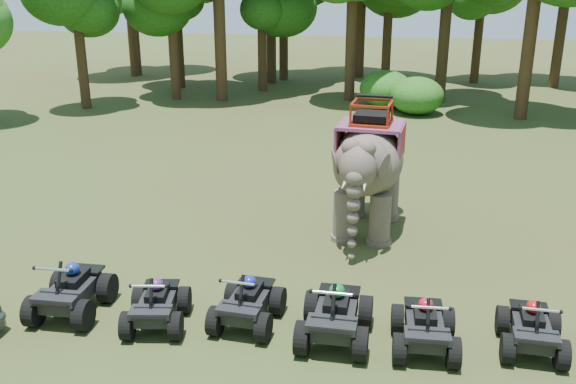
% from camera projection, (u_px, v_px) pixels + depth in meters
% --- Properties ---
extents(ground, '(110.00, 110.00, 0.00)m').
position_uv_depth(ground, '(279.00, 289.00, 14.36)').
color(ground, '#47381E').
rests_on(ground, ground).
extents(elephant, '(2.36, 4.48, 3.61)m').
position_uv_depth(elephant, '(369.00, 166.00, 17.07)').
color(elephant, brown).
rests_on(elephant, ground).
extents(atv_0, '(1.32, 1.80, 1.33)m').
position_uv_depth(atv_0, '(70.00, 284.00, 13.19)').
color(atv_0, black).
rests_on(atv_0, ground).
extents(atv_1, '(1.39, 1.75, 1.18)m').
position_uv_depth(atv_1, '(156.00, 299.00, 12.76)').
color(atv_1, black).
rests_on(atv_1, ground).
extents(atv_2, '(1.36, 1.76, 1.23)m').
position_uv_depth(atv_2, '(247.00, 296.00, 12.80)').
color(atv_2, black).
rests_on(atv_2, ground).
extents(atv_3, '(1.39, 1.88, 1.36)m').
position_uv_depth(atv_3, '(336.00, 308.00, 12.23)').
color(atv_3, black).
rests_on(atv_3, ground).
extents(atv_4, '(1.25, 1.68, 1.22)m').
position_uv_depth(atv_4, '(425.00, 320.00, 11.95)').
color(atv_4, black).
rests_on(atv_4, ground).
extents(atv_5, '(1.24, 1.65, 1.17)m').
position_uv_depth(atv_5, '(533.00, 322.00, 11.92)').
color(atv_5, black).
rests_on(atv_5, ground).
extents(tree_0, '(5.76, 5.76, 8.23)m').
position_uv_depth(tree_0, '(351.00, 21.00, 33.25)').
color(tree_0, '#195114').
rests_on(tree_0, ground).
extents(tree_1, '(6.51, 6.51, 9.30)m').
position_uv_depth(tree_1, '(446.00, 11.00, 32.75)').
color(tree_1, '#195114').
rests_on(tree_1, ground).
extents(tree_2, '(6.87, 6.87, 9.82)m').
position_uv_depth(tree_2, '(533.00, 11.00, 28.76)').
color(tree_2, '#195114').
rests_on(tree_2, ground).
extents(tree_24, '(4.58, 4.58, 6.54)m').
position_uv_depth(tree_24, '(80.00, 43.00, 31.61)').
color(tree_24, '#195114').
rests_on(tree_24, ground).
extents(tree_25, '(4.68, 4.68, 6.68)m').
position_uv_depth(tree_25, '(173.00, 36.00, 33.72)').
color(tree_25, '#195114').
rests_on(tree_25, ground).
extents(tree_26, '(4.81, 4.81, 6.87)m').
position_uv_depth(tree_26, '(262.00, 30.00, 36.07)').
color(tree_26, '#195114').
rests_on(tree_26, ground).
extents(tree_27, '(5.98, 5.98, 8.55)m').
position_uv_depth(tree_27, '(284.00, 10.00, 39.40)').
color(tree_27, '#195114').
rests_on(tree_27, ground).
extents(tree_29, '(6.52, 6.52, 9.31)m').
position_uv_depth(tree_29, '(271.00, 5.00, 38.21)').
color(tree_29, '#195114').
rests_on(tree_29, ground).
extents(tree_30, '(6.27, 6.27, 8.95)m').
position_uv_depth(tree_30, '(130.00, 5.00, 40.71)').
color(tree_30, '#195114').
rests_on(tree_30, ground).
extents(tree_31, '(5.94, 5.94, 8.49)m').
position_uv_depth(tree_31, '(388.00, 11.00, 38.89)').
color(tree_31, '#195114').
rests_on(tree_31, ground).
extents(tree_33, '(5.68, 5.68, 8.11)m').
position_uv_depth(tree_33, '(177.00, 17.00, 36.85)').
color(tree_33, '#195114').
rests_on(tree_33, ground).
extents(tree_34, '(6.62, 6.62, 9.45)m').
position_uv_depth(tree_34, '(564.00, 5.00, 36.62)').
color(tree_34, '#195114').
rests_on(tree_34, ground).
extents(tree_35, '(7.14, 7.14, 10.19)m').
position_uv_depth(tree_35, '(219.00, 2.00, 32.84)').
color(tree_35, '#195114').
rests_on(tree_35, ground).
extents(tree_36, '(5.30, 5.30, 7.57)m').
position_uv_depth(tree_36, '(480.00, 20.00, 38.49)').
color(tree_36, '#195114').
rests_on(tree_36, ground).
extents(tree_37, '(6.25, 6.25, 8.93)m').
position_uv_depth(tree_37, '(132.00, 5.00, 41.05)').
color(tree_37, '#195114').
rests_on(tree_37, ground).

